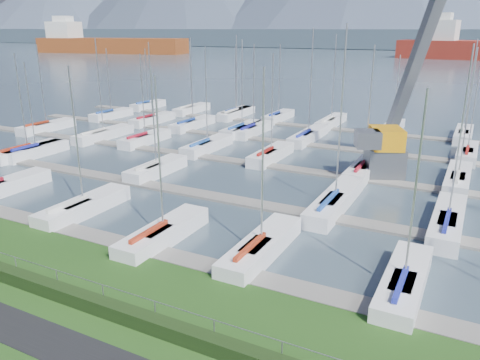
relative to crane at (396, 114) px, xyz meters
The scene contains 9 objects.
path 33.15m from the crane, 102.11° to the right, with size 160.00×2.00×0.04m, color black.
water 231.18m from the crane, 91.70° to the left, with size 800.00×540.00×0.20m, color #3D4D59.
hedge 30.59m from the crane, 103.15° to the right, with size 80.00×0.70×0.70m, color black.
fence 30.08m from the crane, 103.32° to the right, with size 0.04×0.04×80.00m, color gray.
foothill 301.09m from the crane, 91.31° to the left, with size 900.00×80.00×12.00m, color #404F5E.
docks 9.32m from the crane, 156.47° to the right, with size 90.00×41.60×0.25m.
crane is the anchor object (origin of this frame).
cargo_ship_west 239.50m from the crane, 138.75° to the left, with size 84.56×33.29×21.50m.
sailboat_fleet 8.33m from the crane, behind, with size 75.49×49.75×13.76m.
Camera 1 is at (13.45, -14.04, 12.53)m, focal length 35.00 mm.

